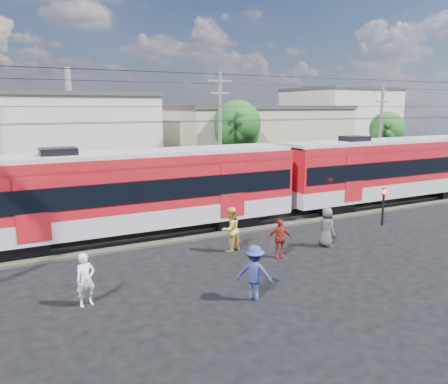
{
  "coord_description": "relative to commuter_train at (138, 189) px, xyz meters",
  "views": [
    {
      "loc": [
        -7.45,
        -11.82,
        6.21
      ],
      "look_at": [
        1.18,
        5.0,
        2.5
      ],
      "focal_mm": 35.0,
      "sensor_mm": 36.0,
      "label": 1
    }
  ],
  "objects": [
    {
      "name": "tree_near",
      "position": [
        11.03,
        10.09,
        2.26
      ],
      "size": [
        3.82,
        3.64,
        6.72
      ],
      "color": "#382619",
      "rests_on": "ground"
    },
    {
      "name": "building_mideast",
      "position": [
        15.84,
        16.0,
        0.75
      ],
      "size": [
        16.32,
        10.2,
        6.3
      ],
      "color": "tan",
      "rests_on": "ground"
    },
    {
      "name": "car_silver",
      "position": [
        24.87,
        4.16,
        -1.64
      ],
      "size": [
        4.75,
        2.86,
        1.51
      ],
      "primitive_type": "imported",
      "rotation": [
        0.0,
        0.0,
        1.31
      ],
      "color": "#A8ACAF",
      "rests_on": "ground"
    },
    {
      "name": "pedestrian_a",
      "position": [
        -3.58,
        -6.33,
        -1.54
      ],
      "size": [
        0.71,
        0.56,
        1.71
      ],
      "primitive_type": "imported",
      "rotation": [
        0.0,
        0.0,
        0.27
      ],
      "color": "silver",
      "rests_on": "ground"
    },
    {
      "name": "building_midwest",
      "position": [
        -0.16,
        19.0,
        1.25
      ],
      "size": [
        12.24,
        12.24,
        7.3
      ],
      "color": "beige",
      "rests_on": "ground"
    },
    {
      "name": "tree_far",
      "position": [
        26.03,
        9.09,
        1.59
      ],
      "size": [
        3.36,
        3.12,
        5.76
      ],
      "color": "#382619",
      "rests_on": "ground"
    },
    {
      "name": "pedestrian_d",
      "position": [
        4.39,
        -5.4,
        -1.58
      ],
      "size": [
        1.05,
        0.76,
        1.65
      ],
      "primitive_type": "imported",
      "rotation": [
        0.0,
        0.0,
        -0.41
      ],
      "color": "maroon",
      "rests_on": "ground"
    },
    {
      "name": "commuter_train",
      "position": [
        0.0,
        0.0,
        0.0
      ],
      "size": [
        50.3,
        3.08,
        4.17
      ],
      "color": "black",
      "rests_on": "ground"
    },
    {
      "name": "track_bed",
      "position": [
        1.84,
        0.0,
        -2.34
      ],
      "size": [
        70.0,
        3.4,
        0.12
      ],
      "primitive_type": "cube",
      "color": "#2D2823",
      "rests_on": "ground"
    },
    {
      "name": "pedestrian_e",
      "position": [
        7.13,
        -5.1,
        -1.51
      ],
      "size": [
        0.62,
        0.9,
        1.78
      ],
      "primitive_type": "imported",
      "rotation": [
        0.0,
        0.0,
        1.64
      ],
      "color": "#4B4A4F",
      "rests_on": "ground"
    },
    {
      "name": "ground",
      "position": [
        1.84,
        -8.0,
        -2.4
      ],
      "size": [
        120.0,
        120.0,
        0.0
      ],
      "primitive_type": "plane",
      "color": "black",
      "rests_on": "ground"
    },
    {
      "name": "rail_near",
      "position": [
        1.84,
        -0.75,
        -2.22
      ],
      "size": [
        70.0,
        0.12,
        0.12
      ],
      "primitive_type": "cube",
      "color": "#59544C",
      "rests_on": "track_bed"
    },
    {
      "name": "building_east",
      "position": [
        29.84,
        20.0,
        1.75
      ],
      "size": [
        10.2,
        10.2,
        8.3
      ],
      "color": "beige",
      "rests_on": "ground"
    },
    {
      "name": "crossing_signal",
      "position": [
        12.15,
        -3.66,
        -1.02
      ],
      "size": [
        0.29,
        0.29,
        1.99
      ],
      "color": "black",
      "rests_on": "ground"
    },
    {
      "name": "pedestrian_b",
      "position": [
        2.96,
        -3.74,
        -1.42
      ],
      "size": [
        1.13,
        0.99,
        1.96
      ],
      "primitive_type": "imported",
      "rotation": [
        0.0,
        0.0,
        3.43
      ],
      "color": "gold",
      "rests_on": "ground"
    },
    {
      "name": "pedestrian_c",
      "position": [
        1.37,
        -8.38,
        -1.48
      ],
      "size": [
        1.34,
        1.29,
        1.84
      ],
      "primitive_type": "imported",
      "rotation": [
        0.0,
        0.0,
        2.43
      ],
      "color": "navy",
      "rests_on": "ground"
    },
    {
      "name": "utility_pole_east",
      "position": [
        21.84,
        6.0,
        1.88
      ],
      "size": [
        1.8,
        0.24,
        8.0
      ],
      "color": "slate",
      "rests_on": "ground"
    },
    {
      "name": "rail_far",
      "position": [
        1.84,
        0.75,
        -2.22
      ],
      "size": [
        70.0,
        0.12,
        0.12
      ],
      "primitive_type": "cube",
      "color": "#59544C",
      "rests_on": "track_bed"
    },
    {
      "name": "utility_pole_mid",
      "position": [
        7.84,
        7.0,
        2.13
      ],
      "size": [
        1.8,
        0.24,
        8.5
      ],
      "color": "slate",
      "rests_on": "ground"
    },
    {
      "name": "car_white",
      "position": [
        27.56,
        5.61,
        -1.69
      ],
      "size": [
        4.4,
        1.67,
        1.43
      ],
      "primitive_type": "imported",
      "rotation": [
        0.0,
        0.0,
        1.53
      ],
      "color": "silver",
      "rests_on": "ground"
    }
  ]
}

